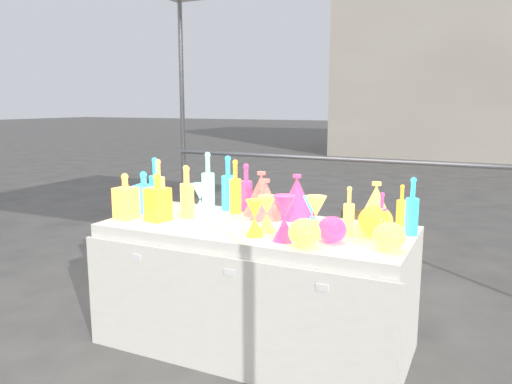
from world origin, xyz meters
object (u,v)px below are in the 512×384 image
at_px(hourglass_0, 255,218).
at_px(display_table, 255,286).
at_px(bottle_0, 159,183).
at_px(globe_0, 304,234).
at_px(lampshade_0, 266,199).
at_px(cardboard_box_closed, 366,229).
at_px(decanter_0, 126,196).

bearing_deg(hourglass_0, display_table, 114.72).
xyz_separation_m(bottle_0, globe_0, (1.25, -0.49, -0.10)).
bearing_deg(lampshade_0, cardboard_box_closed, 85.13).
height_order(cardboard_box_closed, lampshade_0, lampshade_0).
xyz_separation_m(display_table, decanter_0, (-0.81, -0.17, 0.52)).
bearing_deg(globe_0, cardboard_box_closed, 96.54).
distance_m(display_table, lampshade_0, 0.54).
bearing_deg(bottle_0, hourglass_0, -23.58).
relative_size(decanter_0, globe_0, 1.75).
distance_m(bottle_0, decanter_0, 0.37).
xyz_separation_m(cardboard_box_closed, bottle_0, (-0.93, -2.26, 0.75)).
bearing_deg(lampshade_0, globe_0, -50.46).
height_order(hourglass_0, globe_0, hourglass_0).
height_order(cardboard_box_closed, globe_0, globe_0).
height_order(cardboard_box_closed, decanter_0, decanter_0).
relative_size(cardboard_box_closed, bottle_0, 1.41).
distance_m(hourglass_0, lampshade_0, 0.41).
relative_size(display_table, hourglass_0, 9.18).
distance_m(decanter_0, globe_0, 1.23).
bearing_deg(decanter_0, display_table, 19.20).
bearing_deg(decanter_0, cardboard_box_closed, 78.07).
relative_size(bottle_0, decanter_0, 1.18).
xyz_separation_m(cardboard_box_closed, globe_0, (0.32, -2.75, 0.64)).
height_order(display_table, lampshade_0, lampshade_0).
xyz_separation_m(decanter_0, globe_0, (1.22, -0.12, -0.08)).
bearing_deg(hourglass_0, globe_0, -15.18).
xyz_separation_m(cardboard_box_closed, decanter_0, (-0.91, -2.63, 0.72)).
height_order(bottle_0, globe_0, bottle_0).
distance_m(cardboard_box_closed, bottle_0, 2.56).
distance_m(bottle_0, lampshade_0, 0.82).
bearing_deg(hourglass_0, bottle_0, 156.42).
xyz_separation_m(hourglass_0, lampshade_0, (-0.11, 0.40, 0.03)).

